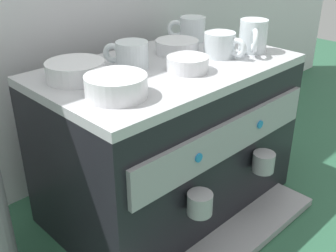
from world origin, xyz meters
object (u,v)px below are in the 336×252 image
(ceramic_bowl_1, at_px, (187,64))
(espresso_machine, at_px, (169,139))
(milk_pitcher, at_px, (256,130))
(ceramic_cup_3, at_px, (253,36))
(ceramic_bowl_3, at_px, (177,47))
(ceramic_cup_2, at_px, (221,45))
(ceramic_bowl_0, at_px, (116,87))
(ceramic_bowl_2, at_px, (75,71))
(ceramic_cup_1, at_px, (191,29))
(ceramic_cup_0, at_px, (131,55))

(ceramic_bowl_1, bearing_deg, espresso_machine, 89.27)
(milk_pitcher, bearing_deg, ceramic_cup_3, -156.21)
(ceramic_bowl_3, distance_m, milk_pitcher, 0.50)
(ceramic_cup_2, bearing_deg, ceramic_bowl_0, -175.93)
(ceramic_bowl_0, relative_size, ceramic_bowl_2, 0.96)
(espresso_machine, height_order, ceramic_bowl_0, ceramic_bowl_0)
(ceramic_bowl_0, height_order, ceramic_bowl_1, ceramic_bowl_0)
(ceramic_bowl_3, bearing_deg, ceramic_cup_1, 26.69)
(ceramic_cup_1, bearing_deg, espresso_machine, -150.01)
(ceramic_cup_2, relative_size, ceramic_bowl_1, 1.17)
(ceramic_cup_0, distance_m, ceramic_bowl_2, 0.14)
(ceramic_cup_0, bearing_deg, milk_pitcher, -4.08)
(ceramic_cup_1, distance_m, ceramic_cup_3, 0.20)
(ceramic_bowl_0, bearing_deg, ceramic_cup_1, 23.89)
(espresso_machine, relative_size, ceramic_bowl_3, 5.62)
(ceramic_cup_1, relative_size, ceramic_bowl_3, 0.82)
(ceramic_bowl_2, height_order, milk_pitcher, ceramic_bowl_2)
(ceramic_cup_0, relative_size, ceramic_cup_2, 0.91)
(ceramic_cup_2, bearing_deg, milk_pitcher, 10.86)
(ceramic_cup_2, height_order, ceramic_bowl_2, ceramic_cup_2)
(ceramic_cup_1, relative_size, ceramic_bowl_1, 0.95)
(milk_pitcher, bearing_deg, ceramic_cup_0, 175.92)
(ceramic_cup_3, bearing_deg, milk_pitcher, 23.79)
(ceramic_cup_3, xyz_separation_m, milk_pitcher, (0.20, 0.09, -0.38))
(ceramic_cup_3, relative_size, ceramic_bowl_0, 0.83)
(ceramic_cup_0, height_order, ceramic_bowl_1, ceramic_cup_0)
(ceramic_cup_1, xyz_separation_m, ceramic_bowl_2, (-0.42, -0.04, -0.01))
(ceramic_cup_2, height_order, ceramic_cup_3, ceramic_cup_3)
(ceramic_cup_3, xyz_separation_m, ceramic_bowl_3, (-0.15, 0.13, -0.03))
(espresso_machine, xyz_separation_m, ceramic_cup_1, (0.20, 0.12, 0.24))
(ceramic_cup_3, xyz_separation_m, ceramic_bowl_1, (-0.23, 0.02, -0.03))
(ceramic_cup_0, bearing_deg, espresso_machine, -33.28)
(ceramic_bowl_3, bearing_deg, ceramic_bowl_0, -157.25)
(espresso_machine, relative_size, ceramic_cup_1, 6.84)
(espresso_machine, xyz_separation_m, ceramic_bowl_1, (-0.00, -0.06, 0.22))
(ceramic_cup_3, bearing_deg, ceramic_cup_2, 160.45)
(ceramic_cup_1, xyz_separation_m, ceramic_cup_2, (-0.06, -0.16, -0.00))
(ceramic_cup_0, xyz_separation_m, ceramic_cup_3, (0.31, -0.13, 0.01))
(espresso_machine, relative_size, ceramic_cup_0, 6.09)
(ceramic_cup_1, bearing_deg, ceramic_cup_2, -111.32)
(ceramic_cup_0, xyz_separation_m, milk_pitcher, (0.52, -0.04, -0.37))
(ceramic_cup_0, distance_m, ceramic_cup_1, 0.29)
(ceramic_cup_2, xyz_separation_m, ceramic_cup_3, (0.09, -0.03, 0.01))
(ceramic_cup_3, bearing_deg, ceramic_bowl_2, 161.72)
(ceramic_bowl_1, bearing_deg, ceramic_cup_3, -3.77)
(ceramic_cup_1, distance_m, ceramic_cup_2, 0.17)
(ceramic_bowl_0, bearing_deg, ceramic_bowl_2, 90.65)
(ceramic_bowl_1, bearing_deg, ceramic_bowl_2, 148.25)
(ceramic_bowl_0, relative_size, milk_pitcher, 0.97)
(ceramic_cup_3, bearing_deg, ceramic_cup_0, 157.97)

